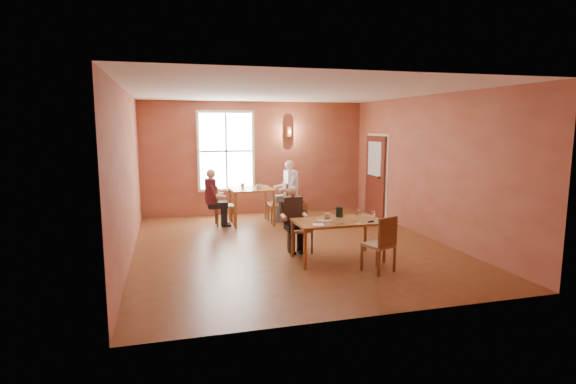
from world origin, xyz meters
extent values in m
cube|color=brown|center=(0.00, 0.00, 0.00)|extent=(6.00, 7.00, 0.01)
cube|color=brown|center=(0.00, 3.50, 1.50)|extent=(6.00, 0.04, 3.00)
cube|color=brown|center=(0.00, -3.50, 1.50)|extent=(6.00, 0.04, 3.00)
cube|color=brown|center=(-3.00, 0.00, 1.50)|extent=(0.04, 7.00, 3.00)
cube|color=brown|center=(3.00, 0.00, 1.50)|extent=(0.04, 7.00, 3.00)
cube|color=white|center=(0.00, 0.00, 3.00)|extent=(6.00, 7.00, 0.04)
cube|color=white|center=(-0.80, 3.45, 1.70)|extent=(1.36, 0.10, 1.96)
cube|color=maroon|center=(2.94, 2.30, 1.05)|extent=(0.12, 1.04, 2.10)
cylinder|color=brown|center=(0.90, 3.40, 2.20)|extent=(0.16, 0.16, 0.28)
cylinder|color=silver|center=(0.31, -1.10, 0.73)|extent=(0.28, 0.28, 0.03)
cube|color=tan|center=(0.39, -1.03, 0.77)|extent=(0.10, 0.10, 0.11)
cube|color=black|center=(0.68, -0.88, 0.81)|extent=(0.13, 0.10, 0.19)
cube|color=#BABBC4|center=(0.49, -1.41, 0.71)|extent=(0.20, 0.08, 0.00)
cube|color=silver|center=(0.10, -1.37, 0.71)|extent=(0.21, 0.21, 0.01)
cube|color=black|center=(1.06, -1.39, 0.72)|extent=(0.14, 0.08, 0.02)
imported|color=silver|center=(-0.21, 2.07, 0.93)|extent=(0.17, 0.17, 0.11)
imported|color=silver|center=(-0.56, 2.35, 0.92)|extent=(0.11, 0.11, 0.10)
camera|label=1|loc=(-2.34, -8.37, 2.37)|focal=28.00mm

